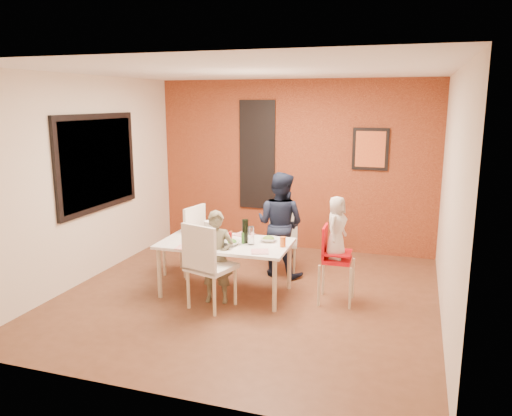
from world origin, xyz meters
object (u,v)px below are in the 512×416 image
(chair_left, at_px, (188,236))
(paper_towel_roll, at_px, (209,232))
(chair_near, at_px, (206,262))
(high_chair, at_px, (333,257))
(chair_far, at_px, (283,236))
(wine_bottle, at_px, (245,231))
(child_far, at_px, (280,224))
(toddler, at_px, (337,227))
(child_near, at_px, (217,257))
(dining_table, at_px, (226,247))

(chair_left, distance_m, paper_towel_roll, 0.83)
(chair_near, xyz_separation_m, high_chair, (1.34, 0.68, -0.01))
(paper_towel_roll, bearing_deg, chair_left, 135.18)
(chair_far, distance_m, wine_bottle, 1.13)
(chair_left, distance_m, high_chair, 2.07)
(child_far, bearing_deg, wine_bottle, 89.02)
(child_far, relative_size, toddler, 1.94)
(chair_far, relative_size, paper_towel_roll, 3.16)
(child_near, bearing_deg, high_chair, 6.74)
(chair_left, bearing_deg, paper_towel_roll, 56.04)
(chair_near, xyz_separation_m, child_near, (0.03, 0.25, -0.02))
(chair_left, bearing_deg, child_near, 55.21)
(child_far, relative_size, paper_towel_roll, 5.23)
(high_chair, height_order, paper_towel_roll, paper_towel_roll)
(paper_towel_roll, bearing_deg, toddler, 9.07)
(high_chair, bearing_deg, chair_near, 114.66)
(chair_left, height_order, wine_bottle, chair_left)
(chair_near, relative_size, chair_left, 1.04)
(child_near, bearing_deg, chair_near, -107.53)
(chair_left, bearing_deg, child_far, 119.67)
(chair_near, relative_size, toddler, 1.38)
(dining_table, bearing_deg, wine_bottle, 10.27)
(dining_table, xyz_separation_m, chair_left, (-0.73, 0.47, -0.06))
(toddler, xyz_separation_m, wine_bottle, (-1.09, -0.11, -0.11))
(chair_near, height_order, toddler, toddler)
(chair_left, relative_size, wine_bottle, 3.35)
(chair_left, bearing_deg, chair_near, 46.20)
(high_chair, xyz_separation_m, wine_bottle, (-1.07, -0.11, 0.25))
(chair_far, bearing_deg, paper_towel_roll, -129.68)
(dining_table, relative_size, paper_towel_roll, 5.87)
(dining_table, relative_size, child_far, 1.12)
(high_chair, bearing_deg, paper_towel_roll, 96.86)
(chair_left, bearing_deg, high_chair, 92.03)
(high_chair, distance_m, child_far, 1.13)
(chair_far, xyz_separation_m, child_far, (0.02, -0.24, 0.23))
(chair_left, xyz_separation_m, toddler, (2.07, -0.32, 0.37))
(chair_near, bearing_deg, child_far, -92.44)
(paper_towel_roll, bearing_deg, high_chair, 9.15)
(high_chair, relative_size, toddler, 1.25)
(child_far, distance_m, paper_towel_roll, 1.15)
(chair_far, bearing_deg, chair_near, -118.43)
(chair_left, distance_m, wine_bottle, 1.10)
(child_far, bearing_deg, chair_left, 32.28)
(child_near, xyz_separation_m, paper_towel_roll, (-0.17, 0.19, 0.24))
(chair_near, distance_m, chair_left, 1.23)
(toddler, height_order, wine_bottle, toddler)
(wine_bottle, bearing_deg, child_near, -126.68)
(chair_left, height_order, paper_towel_roll, chair_left)
(high_chair, height_order, toddler, toddler)
(child_far, bearing_deg, high_chair, 153.22)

